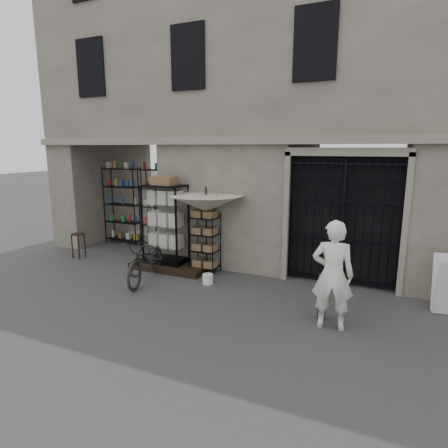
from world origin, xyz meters
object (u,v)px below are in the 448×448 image
at_px(wire_rack, 205,244).
at_px(wooden_stool, 78,245).
at_px(shopkeeper, 329,327).
at_px(white_bucket, 208,279).
at_px(market_umbrella, 206,199).
at_px(bicycle, 147,280).
at_px(steel_bollard, 322,297).
at_px(display_cabinet, 165,228).

relative_size(wire_rack, wooden_stool, 2.09).
bearing_deg(wooden_stool, shopkeeper, -11.08).
relative_size(wire_rack, white_bucket, 6.15).
height_order(wire_rack, market_umbrella, market_umbrella).
relative_size(bicycle, steel_bollard, 2.28).
bearing_deg(wooden_stool, white_bucket, -5.01).
xyz_separation_m(wire_rack, white_bucket, (0.44, -0.73, -0.61)).
distance_m(display_cabinet, white_bucket, 1.90).
relative_size(market_umbrella, wooden_stool, 3.67).
height_order(market_umbrella, shopkeeper, market_umbrella).
xyz_separation_m(display_cabinet, steel_bollard, (4.23, -1.40, -0.63)).
xyz_separation_m(bicycle, steel_bollard, (4.11, -0.38, 0.43)).
bearing_deg(display_cabinet, shopkeeper, -8.80).
height_order(wire_rack, bicycle, wire_rack).
distance_m(white_bucket, wooden_stool, 4.31).
height_order(bicycle, wooden_stool, bicycle).
relative_size(white_bucket, bicycle, 0.12).
bearing_deg(steel_bollard, white_bucket, 164.04).
bearing_deg(bicycle, shopkeeper, -21.54).
xyz_separation_m(white_bucket, wooden_stool, (-4.29, 0.38, 0.26)).
bearing_deg(white_bucket, shopkeeper, -19.59).
height_order(wire_rack, steel_bollard, wire_rack).
distance_m(bicycle, wooden_stool, 3.00).
xyz_separation_m(display_cabinet, market_umbrella, (1.16, 0.05, 0.82)).
bearing_deg(wooden_stool, steel_bollard, -9.34).
height_order(wooden_stool, shopkeeper, wooden_stool).
bearing_deg(display_cabinet, bicycle, -71.79).
relative_size(wire_rack, market_umbrella, 0.57).
relative_size(display_cabinet, wooden_stool, 3.07).
bearing_deg(wooden_stool, market_umbrella, 4.46).
relative_size(market_umbrella, bicycle, 1.33).
bearing_deg(shopkeeper, wooden_stool, -16.65).
height_order(white_bucket, wooden_stool, wooden_stool).
distance_m(wire_rack, shopkeeper, 3.84).
height_order(display_cabinet, shopkeeper, display_cabinet).
bearing_deg(display_cabinet, wooden_stool, -162.95).
bearing_deg(display_cabinet, wire_rack, 16.82).
distance_m(market_umbrella, wooden_stool, 4.21).
relative_size(wooden_stool, steel_bollard, 0.83).
bearing_deg(display_cabinet, white_bucket, -10.67).
relative_size(display_cabinet, bicycle, 1.11).
distance_m(display_cabinet, wooden_stool, 2.86).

